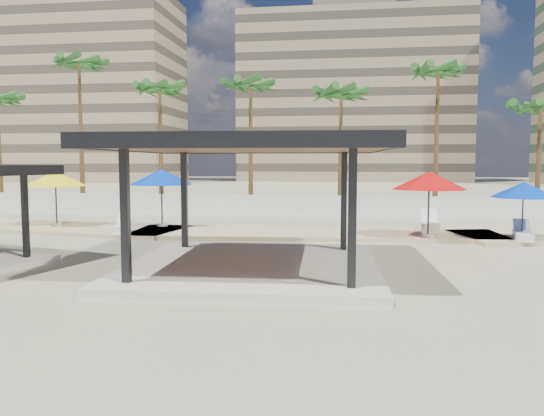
{
  "coord_description": "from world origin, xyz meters",
  "views": [
    {
      "loc": [
        3.53,
        -16.24,
        3.24
      ],
      "look_at": [
        0.51,
        4.67,
        1.4
      ],
      "focal_mm": 35.0,
      "sensor_mm": 36.0,
      "label": 1
    }
  ],
  "objects_px": {
    "lounger_a": "(122,227)",
    "lounger_d": "(523,235)",
    "umbrella_c": "(429,181)",
    "lounger_b": "(430,225)",
    "pavilion_central": "(252,192)"
  },
  "relations": [
    {
      "from": "lounger_a",
      "to": "lounger_d",
      "type": "xyz_separation_m",
      "value": [
        16.79,
        0.0,
        0.01
      ]
    },
    {
      "from": "umbrella_c",
      "to": "lounger_a",
      "type": "relative_size",
      "value": 1.56
    },
    {
      "from": "lounger_b",
      "to": "lounger_d",
      "type": "distance_m",
      "value": 4.07
    },
    {
      "from": "umbrella_c",
      "to": "lounger_a",
      "type": "xyz_separation_m",
      "value": [
        -13.12,
        0.04,
        -2.13
      ]
    },
    {
      "from": "pavilion_central",
      "to": "lounger_d",
      "type": "relative_size",
      "value": 4.01
    },
    {
      "from": "lounger_d",
      "to": "lounger_a",
      "type": "bearing_deg",
      "value": 100.94
    },
    {
      "from": "lounger_a",
      "to": "lounger_d",
      "type": "distance_m",
      "value": 16.79
    },
    {
      "from": "pavilion_central",
      "to": "lounger_d",
      "type": "height_order",
      "value": "pavilion_central"
    },
    {
      "from": "pavilion_central",
      "to": "lounger_a",
      "type": "distance_m",
      "value": 9.96
    },
    {
      "from": "pavilion_central",
      "to": "lounger_b",
      "type": "relative_size",
      "value": 3.41
    },
    {
      "from": "pavilion_central",
      "to": "lounger_d",
      "type": "bearing_deg",
      "value": 32.15
    },
    {
      "from": "umbrella_c",
      "to": "lounger_b",
      "type": "relative_size",
      "value": 1.3
    },
    {
      "from": "lounger_b",
      "to": "umbrella_c",
      "type": "bearing_deg",
      "value": 175.99
    },
    {
      "from": "lounger_b",
      "to": "lounger_d",
      "type": "height_order",
      "value": "lounger_b"
    },
    {
      "from": "pavilion_central",
      "to": "lounger_d",
      "type": "xyz_separation_m",
      "value": [
        9.71,
        6.72,
        -1.99
      ]
    }
  ]
}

